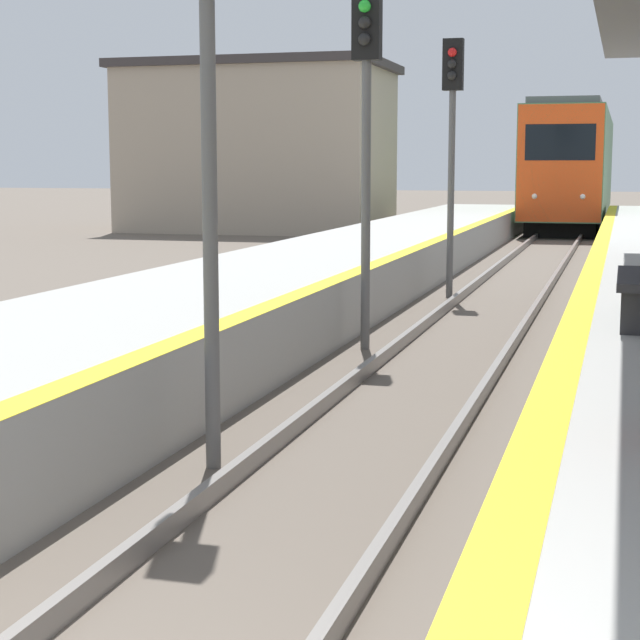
% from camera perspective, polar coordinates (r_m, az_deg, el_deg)
% --- Properties ---
extents(train, '(2.76, 19.17, 4.62)m').
position_cam_1_polar(train, '(44.87, 13.36, 7.96)').
color(train, black).
rests_on(train, ground).
extents(signal_near, '(0.36, 0.31, 4.63)m').
position_cam_1_polar(signal_near, '(8.40, -6.05, 13.83)').
color(signal_near, '#595959').
rests_on(signal_near, ground).
extents(signal_mid, '(0.36, 0.31, 4.63)m').
position_cam_1_polar(signal_mid, '(13.95, 2.48, 11.63)').
color(signal_mid, '#595959').
rests_on(signal_mid, ground).
extents(signal_far, '(0.36, 0.31, 4.63)m').
position_cam_1_polar(signal_far, '(19.58, 7.06, 10.60)').
color(signal_far, '#595959').
rests_on(signal_far, ground).
extents(station_building, '(9.59, 6.33, 6.11)m').
position_cam_1_polar(station_building, '(40.00, -3.26, 9.20)').
color(station_building, tan).
rests_on(station_building, ground).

